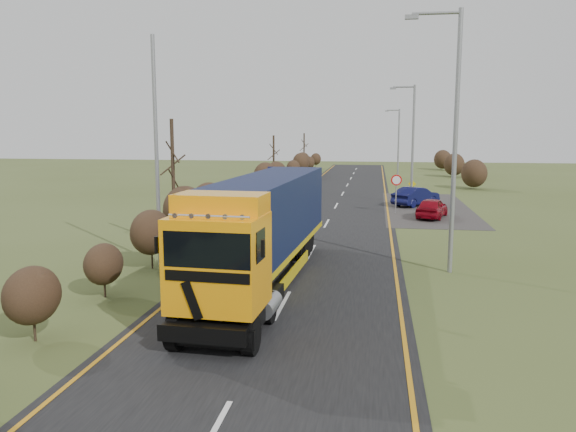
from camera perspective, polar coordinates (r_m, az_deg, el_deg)
The scene contains 14 objects.
ground at distance 21.87m, azimuth 1.16°, elevation -5.93°, with size 160.00×160.00×0.00m, color #424E21.
road at distance 31.59m, azimuth 3.62°, elevation -1.37°, with size 8.00×120.00×0.02m, color black.
layby at distance 41.50m, azimuth 13.90°, elevation 0.82°, with size 6.00×18.00×0.02m, color #322E2C.
lane_markings at distance 31.28m, azimuth 3.57°, elevation -1.43°, with size 7.52×116.00×0.01m.
hedgerow at distance 30.44m, azimuth -8.04°, elevation 1.25°, with size 2.24×102.04×6.05m.
lorry at distance 20.03m, azimuth -2.57°, elevation -0.80°, with size 2.92×14.15×3.92m.
car_red_hatchback at distance 36.70m, azimuth 14.42°, elevation 0.79°, with size 1.52×3.79×1.29m, color maroon.
car_blue_sedan at distance 42.39m, azimuth 12.87°, elevation 1.94°, with size 1.47×4.21×1.39m, color #090B35.
streetlight_near at distance 22.39m, azimuth 16.33°, elevation 8.36°, with size 2.11×0.20×9.98m.
streetlight_mid at distance 43.11m, azimuth 12.44°, elevation 7.62°, with size 1.88×0.18×8.83m.
streetlight_far at distance 65.88m, azimuth 11.09°, elevation 7.51°, with size 1.69×0.18×7.91m.
left_pole at distance 23.38m, azimuth -13.22°, elevation 6.26°, with size 0.16×0.16×9.24m, color gray.
speed_sign at distance 38.04m, azimuth 10.94°, elevation 3.01°, with size 0.72×0.10×2.61m.
warning_board at distance 45.47m, azimuth 12.48°, elevation 2.75°, with size 0.62×0.11×1.64m.
Camera 1 is at (2.85, -20.97, 5.53)m, focal length 35.00 mm.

